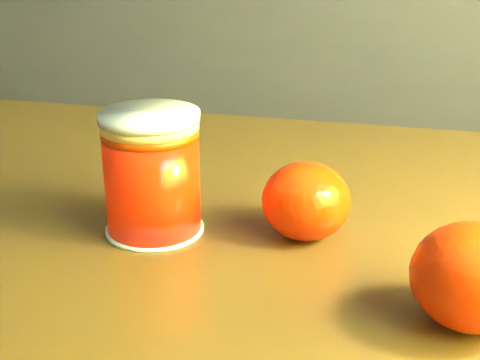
% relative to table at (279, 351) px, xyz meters
% --- Properties ---
extents(kitchen_counter, '(3.15, 0.60, 0.90)m').
position_rel_table_xyz_m(kitchen_counter, '(-0.85, 1.13, -0.17)').
color(kitchen_counter, '#4C4B50').
rests_on(kitchen_counter, ground).
extents(table, '(1.00, 0.74, 0.71)m').
position_rel_table_xyz_m(table, '(0.00, 0.00, 0.00)').
color(table, brown).
rests_on(table, ground).
extents(juice_glass, '(0.07, 0.07, 0.09)m').
position_rel_table_xyz_m(juice_glass, '(-0.10, -0.00, 0.14)').
color(juice_glass, '#FF2005').
rests_on(juice_glass, table).
extents(orange_front, '(0.08, 0.08, 0.06)m').
position_rel_table_xyz_m(orange_front, '(0.01, 0.03, 0.12)').
color(orange_front, '#F42F04').
rests_on(orange_front, table).
extents(orange_back, '(0.08, 0.08, 0.06)m').
position_rel_table_xyz_m(orange_back, '(0.13, -0.06, 0.12)').
color(orange_back, '#F42F04').
rests_on(orange_back, table).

